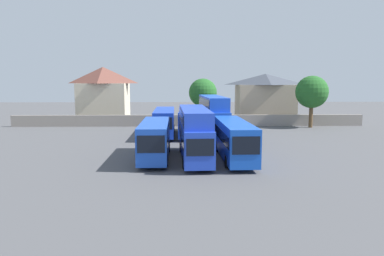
# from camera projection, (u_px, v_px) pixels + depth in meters

# --- Properties ---
(ground) EXTENTS (140.00, 140.00, 0.00)m
(ground) POSITION_uv_depth(u_px,v_px,m) (189.00, 132.00, 51.20)
(ground) COLOR #4C4C4F
(depot_boundary_wall) EXTENTS (56.00, 0.50, 1.80)m
(depot_boundary_wall) POSITION_uv_depth(u_px,v_px,m) (189.00, 121.00, 57.35)
(depot_boundary_wall) COLOR gray
(depot_boundary_wall) RESTS_ON ground
(bus_1) EXTENTS (2.70, 10.14, 3.47)m
(bus_1) POSITION_uv_depth(u_px,v_px,m) (155.00, 138.00, 33.39)
(bus_1) COLOR blue
(bus_1) RESTS_ON ground
(bus_2) EXTENTS (2.92, 11.25, 4.75)m
(bus_2) POSITION_uv_depth(u_px,v_px,m) (195.00, 131.00, 33.02)
(bus_2) COLOR blue
(bus_2) RESTS_ON ground
(bus_3) EXTENTS (2.78, 11.53, 3.51)m
(bus_3) POSITION_uv_depth(u_px,v_px,m) (234.00, 138.00, 33.39)
(bus_3) COLOR blue
(bus_3) RESTS_ON ground
(bus_4) EXTENTS (2.74, 10.83, 3.49)m
(bus_4) POSITION_uv_depth(u_px,v_px,m) (164.00, 121.00, 47.21)
(bus_4) COLOR blue
(bus_4) RESTS_ON ground
(bus_5) EXTENTS (3.11, 11.41, 3.49)m
(bus_5) POSITION_uv_depth(u_px,v_px,m) (190.00, 121.00, 47.59)
(bus_5) COLOR blue
(bus_5) RESTS_ON ground
(bus_6) EXTENTS (3.29, 12.05, 5.20)m
(bus_6) POSITION_uv_depth(u_px,v_px,m) (213.00, 113.00, 47.58)
(bus_6) COLOR blue
(bus_6) RESTS_ON ground
(house_terrace_left) EXTENTS (8.76, 6.66, 9.62)m
(house_terrace_left) POSITION_uv_depth(u_px,v_px,m) (104.00, 94.00, 63.49)
(house_terrace_left) COLOR beige
(house_terrace_left) RESTS_ON ground
(house_terrace_centre) EXTENTS (10.44, 6.43, 8.42)m
(house_terrace_centre) POSITION_uv_depth(u_px,v_px,m) (265.00, 97.00, 63.97)
(house_terrace_centre) COLOR tan
(house_terrace_centre) RESTS_ON ground
(tree_left_of_lot) EXTENTS (4.64, 4.64, 7.59)m
(tree_left_of_lot) POSITION_uv_depth(u_px,v_px,m) (203.00, 93.00, 59.32)
(tree_left_of_lot) COLOR brown
(tree_left_of_lot) RESTS_ON ground
(tree_behind_wall) EXTENTS (4.98, 4.98, 8.00)m
(tree_behind_wall) POSITION_uv_depth(u_px,v_px,m) (312.00, 92.00, 55.24)
(tree_behind_wall) COLOR brown
(tree_behind_wall) RESTS_ON ground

